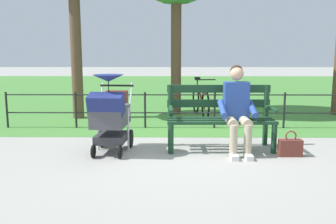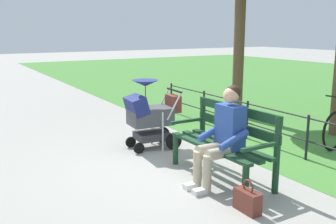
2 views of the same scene
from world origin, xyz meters
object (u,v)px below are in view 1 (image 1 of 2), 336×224
Objects in this scene: stroller at (110,113)px; bicycle at (200,101)px; park_bench at (220,114)px; handbag at (290,147)px; person_on_bench at (237,107)px.

bicycle is at bearing -116.90° from stroller.
stroller reaches higher than park_bench.
stroller is at bearing 63.10° from bicycle.
person_on_bench is at bearing -16.78° from handbag.
stroller is 3.41m from bicycle.
handbag is at bearing 155.03° from park_bench.
stroller is 0.70× the size of bicycle.
handbag is (-0.95, 0.44, -0.40)m from park_bench.
stroller is at bearing -3.34° from handbag.
person_on_bench is at bearing -177.82° from stroller.
person_on_bench is 1.11× the size of stroller.
bicycle reaches higher than handbag.
handbag is at bearing 107.98° from bicycle.
person_on_bench reaches higher than stroller.
person_on_bench reaches higher than park_bench.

